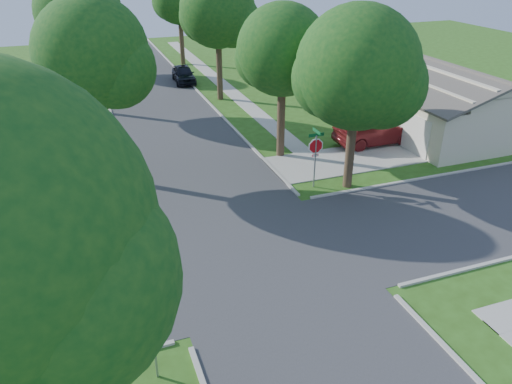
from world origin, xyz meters
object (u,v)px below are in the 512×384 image
object	(u,v)px
tree_w_mid	(80,16)
tree_ne_corner	(358,74)
house_ne_far	(309,50)
house_ne_near	(428,100)
tree_e_far	(180,0)
car_driveway	(376,131)
tree_e_mid	(218,14)
tree_w_near	(94,58)
tree_e_near	(283,54)
car_curb_east	(184,74)
tree_w_far	(75,9)
car_curb_west	(119,57)
stop_sign_ne	(316,149)
stop_sign_sw	(151,320)

from	to	relation	value
tree_w_mid	tree_ne_corner	world-z (taller)	tree_w_mid
tree_ne_corner	house_ne_far	size ratio (longest dim) A/B	0.64
tree_ne_corner	house_ne_near	distance (m)	12.47
tree_e_far	tree_w_mid	bearing A→B (deg)	-125.85
car_driveway	tree_e_mid	bearing A→B (deg)	25.03
tree_e_far	tree_ne_corner	distance (m)	29.85
tree_w_mid	tree_ne_corner	distance (m)	20.10
tree_ne_corner	tree_w_near	bearing A→B (deg)	156.44
house_ne_near	tree_e_near	bearing A→B (deg)	-169.96
tree_w_mid	car_driveway	size ratio (longest dim) A/B	1.91
tree_w_near	car_curb_east	world-z (taller)	tree_w_near
tree_e_near	tree_w_near	xyz separation A→B (m)	(-9.40, 0.00, 0.47)
car_curb_east	house_ne_far	bearing A→B (deg)	12.58
tree_e_far	tree_w_far	xyz separation A→B (m)	(-9.40, -0.00, -0.47)
tree_e_near	car_curb_east	bearing A→B (deg)	94.93
tree_w_far	house_ne_near	world-z (taller)	tree_w_far
tree_e_mid	car_driveway	world-z (taller)	tree_e_mid
car_curb_west	house_ne_far	bearing A→B (deg)	163.23
tree_w_far	house_ne_far	world-z (taller)	tree_w_far
car_driveway	car_curb_east	size ratio (longest dim) A/B	1.20
tree_e_mid	car_curb_west	bearing A→B (deg)	111.34
stop_sign_ne	car_curb_west	xyz separation A→B (m)	(-5.90, 31.56, -1.38)
stop_sign_sw	house_ne_near	world-z (taller)	house_ne_near
tree_e_near	house_ne_near	bearing A→B (deg)	10.04
stop_sign_sw	car_curb_west	size ratio (longest dim) A/B	0.66
stop_sign_ne	house_ne_near	xyz separation A→B (m)	(11.29, 6.30, -0.51)
tree_w_near	tree_w_mid	world-z (taller)	tree_w_mid
tree_e_near	tree_ne_corner	xyz separation A→B (m)	(1.61, -4.80, -0.05)
house_ne_near	car_curb_east	size ratio (longest dim) A/B	3.26
tree_w_mid	car_driveway	xyz separation A→B (m)	(15.34, -12.31, -5.66)
tree_w_far	stop_sign_sw	bearing A→B (deg)	-90.07
house_ne_near	house_ne_far	distance (m)	18.00
stop_sign_sw	tree_e_near	xyz separation A→B (m)	(9.45, 13.71, 3.61)
stop_sign_sw	tree_w_far	xyz separation A→B (m)	(0.05, 38.71, 3.48)
tree_w_mid	tree_w_far	bearing A→B (deg)	90.05
tree_e_far	tree_w_far	world-z (taller)	tree_e_far
stop_sign_ne	tree_e_near	world-z (taller)	tree_e_near
stop_sign_sw	tree_w_near	size ratio (longest dim) A/B	0.33
car_driveway	tree_w_near	bearing A→B (deg)	88.13
stop_sign_ne	house_ne_near	size ratio (longest dim) A/B	0.22
car_driveway	car_curb_east	bearing A→B (deg)	21.57
tree_ne_corner	tree_w_far	bearing A→B (deg)	110.28
stop_sign_sw	car_curb_east	size ratio (longest dim) A/B	0.71
tree_e_far	tree_w_mid	size ratio (longest dim) A/B	0.91
tree_e_far	car_curb_east	world-z (taller)	tree_e_far
tree_e_near	tree_w_mid	bearing A→B (deg)	128.05
tree_e_near	tree_w_mid	size ratio (longest dim) A/B	0.87
stop_sign_ne	tree_w_mid	xyz separation A→B (m)	(-9.34, 16.31, 4.46)
stop_sign_sw	tree_ne_corner	world-z (taller)	tree_ne_corner
car_driveway	house_ne_near	bearing A→B (deg)	-67.29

